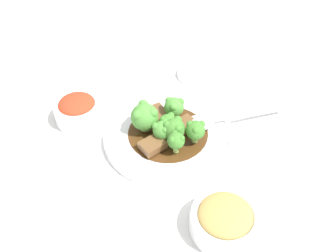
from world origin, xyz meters
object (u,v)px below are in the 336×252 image
(broccoli_floret_1, at_px, (145,116))
(serving_spoon, at_px, (207,121))
(broccoli_floret_2, at_px, (174,107))
(side_bowl_appetizer, at_px, (225,220))
(main_plate, at_px, (168,135))
(broccoli_floret_6, at_px, (174,129))
(broccoli_floret_5, at_px, (196,130))
(beef_strip_2, at_px, (153,145))
(beef_strip_1, at_px, (183,126))
(side_bowl_kimchi, at_px, (78,109))
(sauce_dish, at_px, (194,74))
(beef_strip_0, at_px, (159,116))
(broccoli_floret_4, at_px, (176,140))
(broccoli_floret_3, at_px, (169,123))
(broccoli_floret_0, at_px, (162,130))

(broccoli_floret_1, distance_m, serving_spoon, 0.13)
(broccoli_floret_2, xyz_separation_m, side_bowl_appetizer, (-0.19, -0.19, -0.02))
(main_plate, distance_m, broccoli_floret_6, 0.05)
(broccoli_floret_5, bearing_deg, beef_strip_2, 130.58)
(beef_strip_1, distance_m, side_bowl_kimchi, 0.22)
(beef_strip_1, height_order, sauce_dish, beef_strip_1)
(beef_strip_0, xyz_separation_m, side_bowl_appetizer, (-0.17, -0.21, 0.00))
(main_plate, xyz_separation_m, broccoli_floret_4, (-0.04, -0.04, 0.04))
(main_plate, xyz_separation_m, broccoli_floret_3, (0.00, -0.00, 0.03))
(broccoli_floret_6, distance_m, side_bowl_kimchi, 0.22)
(broccoli_floret_1, distance_m, broccoli_floret_4, 0.09)
(main_plate, distance_m, beef_strip_0, 0.05)
(broccoli_floret_0, height_order, broccoli_floret_3, same)
(side_bowl_appetizer, height_order, sauce_dish, side_bowl_appetizer)
(broccoli_floret_5, height_order, broccoli_floret_6, broccoli_floret_6)
(broccoli_floret_2, height_order, broccoli_floret_5, broccoli_floret_5)
(side_bowl_kimchi, bearing_deg, beef_strip_1, -74.58)
(broccoli_floret_4, bearing_deg, broccoli_floret_1, 72.47)
(beef_strip_0, height_order, broccoli_floret_1, broccoli_floret_1)
(broccoli_floret_1, height_order, broccoli_floret_4, broccoli_floret_1)
(main_plate, height_order, broccoli_floret_3, broccoli_floret_3)
(broccoli_floret_3, bearing_deg, beef_strip_0, 54.14)
(sauce_dish, bearing_deg, broccoli_floret_0, -170.63)
(broccoli_floret_5, xyz_separation_m, broccoli_floret_6, (-0.02, 0.04, -0.00))
(beef_strip_0, distance_m, side_bowl_kimchi, 0.17)
(beef_strip_2, bearing_deg, broccoli_floret_0, -6.86)
(serving_spoon, bearing_deg, broccoli_floret_5, 178.20)
(broccoli_floret_6, bearing_deg, broccoli_floret_5, -66.63)
(beef_strip_1, height_order, broccoli_floret_1, broccoli_floret_1)
(serving_spoon, bearing_deg, broccoli_floret_1, 124.83)
(broccoli_floret_5, distance_m, side_bowl_kimchi, 0.26)
(broccoli_floret_2, xyz_separation_m, broccoli_floret_3, (-0.05, -0.01, -0.00))
(beef_strip_0, relative_size, broccoli_floret_4, 1.72)
(beef_strip_0, height_order, broccoli_floret_6, broccoli_floret_6)
(serving_spoon, height_order, side_bowl_appetizer, side_bowl_appetizer)
(beef_strip_0, relative_size, beef_strip_2, 1.37)
(beef_strip_2, relative_size, broccoli_floret_3, 1.40)
(beef_strip_0, distance_m, broccoli_floret_2, 0.04)
(serving_spoon, distance_m, side_bowl_appetizer, 0.23)
(main_plate, height_order, broccoli_floret_5, broccoli_floret_5)
(broccoli_floret_0, distance_m, broccoli_floret_5, 0.07)
(broccoli_floret_5, bearing_deg, sauce_dish, 24.82)
(broccoli_floret_0, distance_m, broccoli_floret_2, 0.07)
(side_bowl_kimchi, bearing_deg, main_plate, -78.87)
(broccoli_floret_5, height_order, serving_spoon, broccoli_floret_5)
(broccoli_floret_5, bearing_deg, side_bowl_kimchi, 98.90)
(main_plate, relative_size, sauce_dish, 3.14)
(broccoli_floret_6, xyz_separation_m, serving_spoon, (0.07, -0.04, -0.02))
(broccoli_floret_6, bearing_deg, beef_strip_2, 145.91)
(broccoli_floret_4, bearing_deg, broccoli_floret_3, 40.64)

